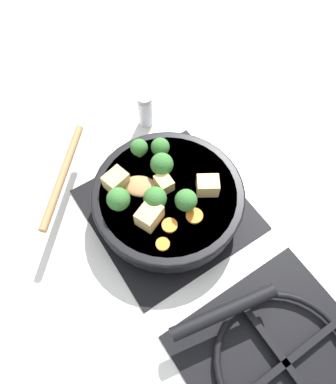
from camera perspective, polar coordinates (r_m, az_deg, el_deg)
name	(u,v)px	position (r m, az deg, el deg)	size (l,w,h in m)	color
ground_plane	(168,210)	(0.80, 0.00, -2.73)	(2.40, 2.40, 0.00)	silver
front_burner_grate	(168,207)	(0.79, 0.00, -2.33)	(0.31, 0.31, 0.03)	black
rear_burner_grate	(284,364)	(0.73, 17.25, -23.71)	(0.31, 0.31, 0.03)	black
skillet_pan	(169,199)	(0.75, 0.10, -1.02)	(0.30, 0.42, 0.05)	black
wooden_spoon	(95,180)	(0.75, -11.08, 1.84)	(0.25, 0.24, 0.02)	#A87A4C
tofu_cube_center_large	(116,181)	(0.73, -7.92, 1.72)	(0.04, 0.03, 0.03)	#DBB770
tofu_cube_near_handle	(165,183)	(0.73, -0.47, 1.45)	(0.04, 0.03, 0.03)	#DBB770
tofu_cube_east_chunk	(208,186)	(0.72, 6.06, 0.99)	(0.04, 0.03, 0.03)	#DBB770
tofu_cube_west_chunk	(149,216)	(0.69, -2.86, -3.61)	(0.05, 0.04, 0.04)	#DBB770
broccoli_floret_near_spoon	(118,199)	(0.70, -7.57, -1.10)	(0.04, 0.04, 0.05)	#709956
broccoli_floret_center_top	(160,147)	(0.76, -1.19, 6.85)	(0.04, 0.04, 0.05)	#709956
broccoli_floret_east_rim	(155,198)	(0.69, -1.99, -0.99)	(0.04, 0.04, 0.05)	#709956
broccoli_floret_west_rim	(162,164)	(0.73, -0.94, 4.24)	(0.05, 0.05, 0.05)	#709956
broccoli_floret_north_edge	(186,200)	(0.69, 2.75, -1.28)	(0.04, 0.04, 0.05)	#709956
broccoli_floret_south_cluster	(141,147)	(0.76, -4.12, 6.89)	(0.04, 0.04, 0.04)	#709956
carrot_slice_orange_thin	(194,216)	(0.71, 4.04, -3.63)	(0.03, 0.03, 0.01)	orange
carrot_slice_near_center	(163,244)	(0.68, -0.81, -7.95)	(0.03, 0.03, 0.01)	orange
carrot_slice_edge_slice	(170,225)	(0.70, 0.24, -5.10)	(0.03, 0.03, 0.01)	orange
salt_shaker	(145,110)	(0.90, -3.46, 12.30)	(0.04, 0.04, 0.09)	white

